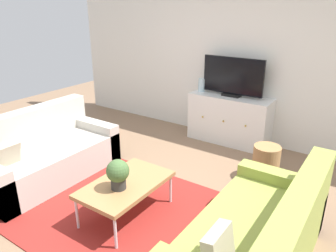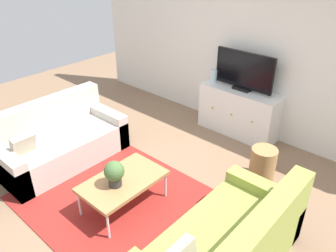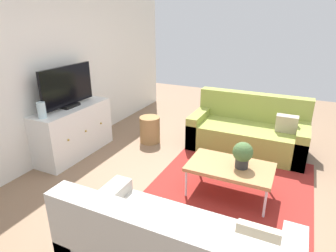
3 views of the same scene
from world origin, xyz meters
name	(u,v)px [view 3 (image 3 of 3)]	position (x,y,z in m)	size (l,w,h in m)	color
ground_plane	(215,192)	(0.00, 0.00, 0.00)	(10.00, 10.00, 0.00)	#84664C
wall_back	(47,67)	(0.00, 2.55, 1.35)	(6.40, 0.12, 2.70)	silver
area_rug	(227,194)	(0.00, -0.15, 0.01)	(2.50, 1.90, 0.01)	maroon
couch_right_side	(248,132)	(1.44, -0.10, 0.28)	(0.87, 1.76, 0.86)	olive
coffee_table	(230,168)	(0.02, -0.16, 0.37)	(0.59, 0.98, 0.40)	#A37547
potted_plant	(243,154)	(0.03, -0.28, 0.57)	(0.23, 0.23, 0.31)	#2D2D2D
tv_console	(74,131)	(0.08, 2.27, 0.38)	(1.29, 0.47, 0.76)	white
flat_screen_tv	(67,87)	(0.08, 2.29, 1.06)	(0.97, 0.16, 0.60)	black
glass_vase	(42,110)	(-0.44, 2.27, 0.87)	(0.11, 0.11, 0.21)	silver
wicker_basket	(150,130)	(0.97, 1.44, 0.22)	(0.34, 0.34, 0.45)	#9E7547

